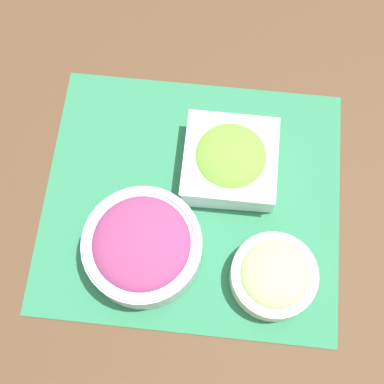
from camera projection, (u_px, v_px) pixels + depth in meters
The scene contains 5 objects.
ground_plane at pixel (192, 199), 0.87m from camera, with size 3.00×3.00×0.00m, color #513823.
placemat at pixel (192, 199), 0.87m from camera, with size 0.48×0.43×0.00m.
lettuce_bowl at pixel (230, 160), 0.85m from camera, with size 0.15×0.15×0.07m.
onion_bowl at pixel (142, 246), 0.80m from camera, with size 0.18×0.18×0.07m.
cucumber_bowl at pixel (274, 275), 0.79m from camera, with size 0.13×0.13×0.06m.
Camera 1 is at (0.03, -0.28, 0.82)m, focal length 50.00 mm.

